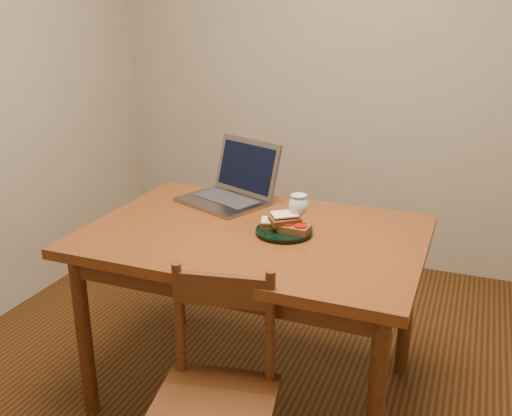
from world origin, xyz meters
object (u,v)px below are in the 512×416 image
at_px(plate, 284,232).
at_px(milk_glass, 298,213).
at_px(laptop, 233,185).
at_px(chair, 216,388).
at_px(table, 254,251).

distance_m(plate, milk_glass, 0.09).
bearing_deg(milk_glass, laptop, 146.59).
distance_m(chair, plate, 0.67).
relative_size(chair, plate, 1.98).
distance_m(table, milk_glass, 0.23).
distance_m(table, laptop, 0.43).
xyz_separation_m(plate, milk_glass, (0.04, 0.05, 0.07)).
relative_size(table, laptop, 2.81).
xyz_separation_m(milk_glass, laptop, (-0.39, 0.26, -0.01)).
height_order(plate, laptop, laptop).
bearing_deg(plate, laptop, 138.53).
xyz_separation_m(table, laptop, (-0.23, 0.32, 0.16)).
xyz_separation_m(table, plate, (0.12, 0.01, 0.10)).
xyz_separation_m(chair, plate, (0.02, 0.59, 0.31)).
height_order(table, laptop, laptop).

